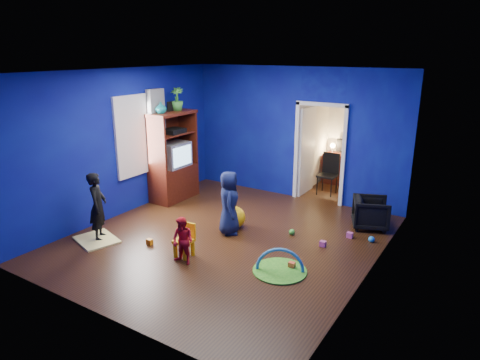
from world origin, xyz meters
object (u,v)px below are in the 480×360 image
Objects in this scene: vase at (161,108)px; kid_chair at (184,242)px; child_navy at (229,203)px; hopper_ball at (234,217)px; armchair at (371,213)px; crt_tv at (174,155)px; folding_chair at (327,175)px; tv_armoire at (173,156)px; child_black at (98,206)px; study_desk at (341,169)px; play_mat at (280,271)px; toddler_red at (183,241)px.

kid_chair is (1.99, -1.80, -1.83)m from vase.
hopper_ball is (-0.05, 0.25, -0.38)m from child_navy.
armchair reaches higher than hopper_ball.
hopper_ball is at bearing -22.33° from child_navy.
crt_tv is 0.76× the size of folding_chair.
tv_armoire is 2.30m from hopper_ball.
crt_tv reaches higher than hopper_ball.
child_black is 1.04× the size of child_navy.
study_desk is (0.69, 4.02, -0.21)m from child_navy.
folding_chair is at bearing 23.11° from armchair.
study_desk is at bearing -43.43° from child_navy.
crt_tv is 2.28m from hopper_ball.
play_mat is (3.55, -1.42, -2.07)m from vase.
folding_chair is at bearing -90.00° from study_desk.
tv_armoire reaches higher than toddler_red.
toddler_red is (-2.08, -2.99, 0.09)m from armchair.
child_navy reaches higher than toddler_red.
toddler_red is at bearing -43.01° from vase.
child_black is 2.46m from hopper_ball.
tv_armoire is 2.99m from kid_chair.
study_desk is at bearing 78.14° from kid_chair.
study_desk is (-1.42, 2.39, 0.08)m from armchair.
vase reaches higher than tv_armoire.
tv_armoire reaches higher than kid_chair.
tv_armoire is 0.06m from crt_tv.
tv_armoire reaches higher than child_black.
crt_tv is (-2.10, 2.30, 0.64)m from toddler_red.
crt_tv is at bearing 129.94° from kid_chair.
vase reaches higher than play_mat.
child_black is at bearing -82.74° from tv_armoire.
vase is at bearing -139.14° from folding_chair.
tv_armoire is at bearing 90.00° from vase.
vase reaches higher than kid_chair.
armchair is 4.69m from vase.
toddler_red is 0.39× the size of tv_armoire.
toddler_red reaches higher than play_mat.
armchair is 0.70× the size of folding_chair.
vase is (-2.11, 0.64, 1.49)m from child_navy.
crt_tv reaches higher than study_desk.
crt_tv reaches higher than folding_chair.
play_mat is at bearing -25.88° from tv_armoire.
kid_chair is (1.95, -2.10, -0.77)m from crt_tv.
toddler_red is 0.93× the size of play_mat.
vase is 0.29× the size of play_mat.
child_navy is 1.28× the size of folding_chair.
crt_tv is 0.80× the size of study_desk.
vase is 4.71m from study_desk.
vase reaches higher than child_navy.
child_navy is at bearing 151.51° from play_mat.
toddler_red is at bearing 147.90° from child_navy.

